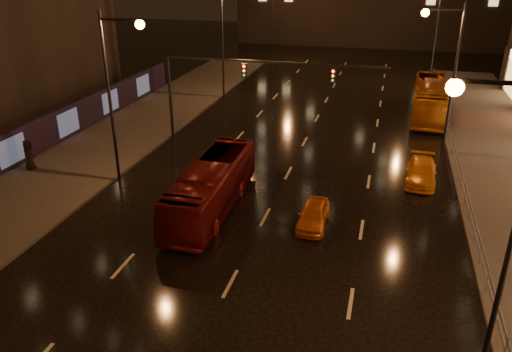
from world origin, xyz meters
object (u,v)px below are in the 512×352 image
Objects in this scene: bus_red at (212,187)px; pedestrian_c at (29,155)px; taxi_near at (313,215)px; bus_curb at (429,99)px; taxi_far at (421,172)px.

bus_red is 5.00× the size of pedestrian_c.
bus_red is 2.78× the size of taxi_near.
taxi_near is (-6.44, -21.21, -0.91)m from bus_curb.
taxi_far is (10.98, 6.74, -0.73)m from bus_red.
taxi_near is at bearing -107.06° from pedestrian_c.
pedestrian_c reaches higher than taxi_far.
bus_curb is at bearing 59.40° from bus_red.
bus_curb is at bearing 89.24° from taxi_far.
taxi_near is 8.92m from taxi_far.
taxi_far is at bearing 52.13° from taxi_near.
bus_red is at bearing -108.59° from pedestrian_c.
pedestrian_c is at bearing 172.65° from taxi_near.
bus_red reaches higher than pedestrian_c.
bus_red reaches higher than taxi_near.
bus_red is 24.07m from bus_curb.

